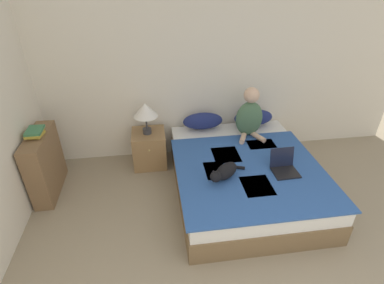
% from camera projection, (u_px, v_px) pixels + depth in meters
% --- Properties ---
extents(wall_back, '(5.82, 0.05, 2.55)m').
position_uv_depth(wall_back, '(213.00, 71.00, 4.19)').
color(wall_back, silver).
rests_on(wall_back, ground_plane).
extents(bed, '(1.74, 2.07, 0.48)m').
position_uv_depth(bed, '(244.00, 176.00, 3.81)').
color(bed, brown).
rests_on(bed, ground_plane).
extents(pillow_near, '(0.58, 0.24, 0.24)m').
position_uv_depth(pillow_near, '(203.00, 121.00, 4.33)').
color(pillow_near, navy).
rests_on(pillow_near, bed).
extents(pillow_far, '(0.58, 0.24, 0.24)m').
position_uv_depth(pillow_far, '(253.00, 118.00, 4.42)').
color(pillow_far, navy).
rests_on(pillow_far, bed).
extents(person_sitting, '(0.38, 0.37, 0.70)m').
position_uv_depth(person_sitting, '(250.00, 115.00, 4.07)').
color(person_sitting, '#476B4C').
rests_on(person_sitting, bed).
extents(cat_tabby, '(0.47, 0.37, 0.19)m').
position_uv_depth(cat_tabby, '(224.00, 172.00, 3.34)').
color(cat_tabby, black).
rests_on(cat_tabby, bed).
extents(laptop_open, '(0.29, 0.30, 0.25)m').
position_uv_depth(laptop_open, '(284.00, 167.00, 3.48)').
color(laptop_open, black).
rests_on(laptop_open, bed).
extents(nightstand, '(0.46, 0.48, 0.52)m').
position_uv_depth(nightstand, '(149.00, 148.00, 4.34)').
color(nightstand, '#937047').
rests_on(nightstand, ground_plane).
extents(table_lamp, '(0.33, 0.33, 0.45)m').
position_uv_depth(table_lamp, '(145.00, 111.00, 4.01)').
color(table_lamp, '#38383D').
rests_on(table_lamp, nightstand).
extents(bookshelf, '(0.23, 0.79, 0.82)m').
position_uv_depth(bookshelf, '(45.00, 164.00, 3.74)').
color(bookshelf, brown).
rests_on(bookshelf, ground_plane).
extents(book_stack_top, '(0.18, 0.25, 0.08)m').
position_uv_depth(book_stack_top, '(35.00, 132.00, 3.50)').
color(book_stack_top, gold).
rests_on(book_stack_top, bookshelf).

